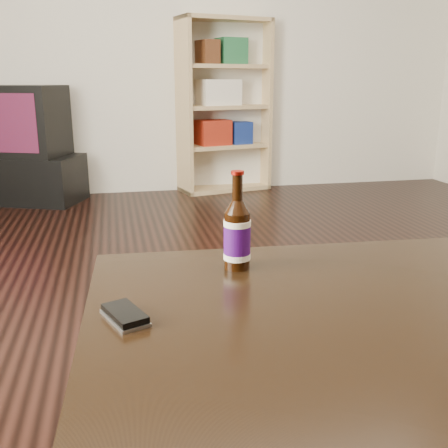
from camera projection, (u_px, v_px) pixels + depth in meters
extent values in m
cube|color=black|center=(280.00, 378.00, 1.69)|extent=(5.00, 6.00, 0.01)
cube|color=silver|center=(168.00, 24.00, 4.16)|extent=(5.00, 0.02, 2.70)
cube|color=black|center=(22.00, 178.00, 4.06)|extent=(1.00, 0.75, 0.36)
cube|color=black|center=(16.00, 121.00, 3.94)|extent=(0.81, 0.66, 0.52)
cube|color=#A0865B|center=(183.00, 108.00, 4.22)|extent=(0.11, 0.34, 1.40)
cube|color=#A0865B|center=(261.00, 106.00, 4.52)|extent=(0.11, 0.34, 1.40)
cube|color=#A0865B|center=(223.00, 19.00, 4.19)|extent=(0.81, 0.51, 0.03)
cube|color=#A0865B|center=(223.00, 187.00, 4.55)|extent=(0.81, 0.51, 0.03)
cube|color=#A0865B|center=(216.00, 106.00, 4.51)|extent=(0.74, 0.21, 1.40)
cube|color=#A0865B|center=(223.00, 146.00, 4.46)|extent=(0.74, 0.46, 0.03)
cube|color=#A0865B|center=(223.00, 107.00, 4.37)|extent=(0.74, 0.46, 0.03)
cube|color=#A0865B|center=(223.00, 66.00, 4.28)|extent=(0.74, 0.46, 0.03)
cube|color=maroon|center=(213.00, 132.00, 4.36)|extent=(0.30, 0.27, 0.20)
cube|color=navy|center=(238.00, 132.00, 4.46)|extent=(0.22, 0.25, 0.18)
cube|color=white|center=(219.00, 92.00, 4.30)|extent=(0.36, 0.28, 0.20)
cube|color=#23643A|center=(230.00, 51.00, 4.26)|extent=(0.26, 0.26, 0.20)
cube|color=#502A16|center=(207.00, 52.00, 4.17)|extent=(0.18, 0.24, 0.18)
cube|color=black|center=(445.00, 320.00, 1.01)|extent=(1.41, 0.87, 0.07)
cylinder|color=black|center=(140.00, 377.00, 1.28)|extent=(0.08, 0.08, 0.44)
cylinder|color=black|center=(237.00, 241.00, 1.17)|extent=(0.06, 0.06, 0.13)
cylinder|color=#340851|center=(237.00, 240.00, 1.17)|extent=(0.07, 0.07, 0.08)
cylinder|color=#F7E4C5|center=(237.00, 223.00, 1.16)|extent=(0.07, 0.07, 0.01)
cylinder|color=#F7E4C5|center=(237.00, 256.00, 1.18)|extent=(0.07, 0.07, 0.01)
cone|color=black|center=(237.00, 207.00, 1.15)|extent=(0.06, 0.06, 0.03)
cylinder|color=black|center=(237.00, 187.00, 1.14)|extent=(0.03, 0.03, 0.06)
cylinder|color=maroon|center=(238.00, 173.00, 1.13)|extent=(0.03, 0.03, 0.01)
cube|color=#ACACAE|center=(125.00, 318.00, 0.93)|extent=(0.09, 0.12, 0.01)
cube|color=black|center=(125.00, 314.00, 0.93)|extent=(0.08, 0.11, 0.02)
cylinder|color=#ACACAE|center=(132.00, 317.00, 0.91)|extent=(0.03, 0.03, 0.00)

